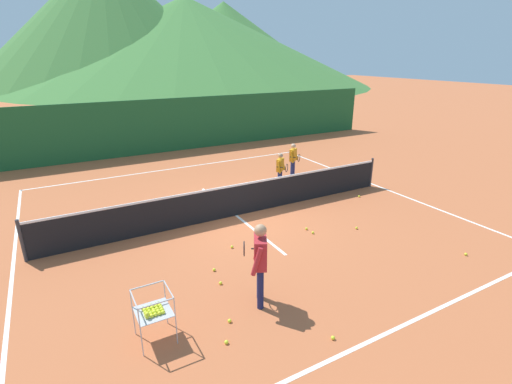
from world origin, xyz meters
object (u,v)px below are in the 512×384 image
object	(u,v)px
tennis_ball_0	(359,196)
tennis_ball_10	(221,283)
student_0	(280,167)
tennis_ball_2	(230,321)
tennis_ball_4	(357,228)
tennis_ball_5	(306,229)
tennis_ball_9	(226,342)
instructor	(260,257)
tennis_ball_11	(232,247)
tennis_ball_1	(466,254)
ball_cart	(153,310)
tennis_ball_6	(313,233)
student_1	(293,157)
tennis_net	(236,200)
tennis_ball_8	(333,338)
tennis_ball_7	(214,270)

from	to	relation	value
tennis_ball_0	tennis_ball_10	size ratio (longest dim) A/B	1.00
student_0	tennis_ball_0	xyz separation A→B (m)	(1.79, -2.12, -0.73)
tennis_ball_2	tennis_ball_4	bearing A→B (deg)	20.68
tennis_ball_10	tennis_ball_5	bearing A→B (deg)	21.69
tennis_ball_4	tennis_ball_9	xyz separation A→B (m)	(-4.95, -2.22, 0.00)
instructor	tennis_ball_0	world-z (taller)	instructor
tennis_ball_11	tennis_ball_1	bearing A→B (deg)	-32.81
student_0	tennis_ball_10	world-z (taller)	student_0
ball_cart	tennis_ball_10	bearing A→B (deg)	30.36
tennis_ball_11	tennis_ball_6	bearing A→B (deg)	-8.52
student_1	tennis_ball_9	bearing A→B (deg)	-131.13
instructor	tennis_ball_9	world-z (taller)	instructor
instructor	student_0	size ratio (longest dim) A/B	1.31
tennis_net	tennis_ball_11	xyz separation A→B (m)	(-0.98, -1.75, -0.47)
student_1	tennis_ball_6	distance (m)	5.01
tennis_ball_0	tennis_net	bearing A→B (deg)	171.44
ball_cart	tennis_ball_8	world-z (taller)	ball_cart
tennis_net	tennis_ball_7	xyz separation A→B (m)	(-1.78, -2.51, -0.47)
instructor	tennis_ball_10	world-z (taller)	instructor
instructor	ball_cart	world-z (taller)	instructor
student_0	tennis_ball_8	world-z (taller)	student_0
student_1	tennis_ball_8	bearing A→B (deg)	-119.99
tennis_ball_5	tennis_ball_11	bearing A→B (deg)	178.51
tennis_ball_2	tennis_ball_5	xyz separation A→B (m)	(3.45, 2.40, 0.00)
student_1	tennis_ball_11	world-z (taller)	student_1
tennis_ball_4	tennis_ball_10	distance (m)	4.38
tennis_ball_6	tennis_ball_0	bearing A→B (deg)	25.48
tennis_ball_11	tennis_ball_9	bearing A→B (deg)	-117.25
instructor	tennis_ball_5	xyz separation A→B (m)	(2.70, 2.15, -0.96)
tennis_ball_6	tennis_ball_8	distance (m)	3.97
tennis_ball_1	tennis_ball_5	size ratio (longest dim) A/B	1.00
tennis_ball_6	ball_cart	bearing A→B (deg)	-158.09
tennis_ball_7	ball_cart	bearing A→B (deg)	-138.78
tennis_ball_8	student_0	bearing A→B (deg)	64.10
student_1	tennis_ball_11	bearing A→B (deg)	-138.53
tennis_ball_0	tennis_ball_11	bearing A→B (deg)	-168.12
tennis_ball_7	tennis_ball_4	bearing A→B (deg)	0.92
tennis_ball_5	tennis_ball_6	bearing A→B (deg)	-88.36
tennis_ball_6	tennis_ball_11	xyz separation A→B (m)	(-2.23, 0.33, 0.00)
tennis_ball_11	instructor	bearing A→B (deg)	-102.03
tennis_net	tennis_ball_1	size ratio (longest dim) A/B	160.35
instructor	tennis_ball_7	world-z (taller)	instructor
tennis_ball_5	tennis_ball_7	bearing A→B (deg)	-166.99
tennis_net	tennis_ball_7	distance (m)	3.11
ball_cart	tennis_ball_0	size ratio (longest dim) A/B	13.22
tennis_net	tennis_ball_1	xyz separation A→B (m)	(3.74, -4.79, -0.47)
student_0	tennis_ball_5	xyz separation A→B (m)	(-1.24, -3.28, -0.73)
tennis_ball_5	tennis_ball_6	world-z (taller)	same
ball_cart	tennis_ball_9	world-z (taller)	ball_cart
tennis_ball_8	tennis_ball_10	size ratio (longest dim) A/B	1.00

